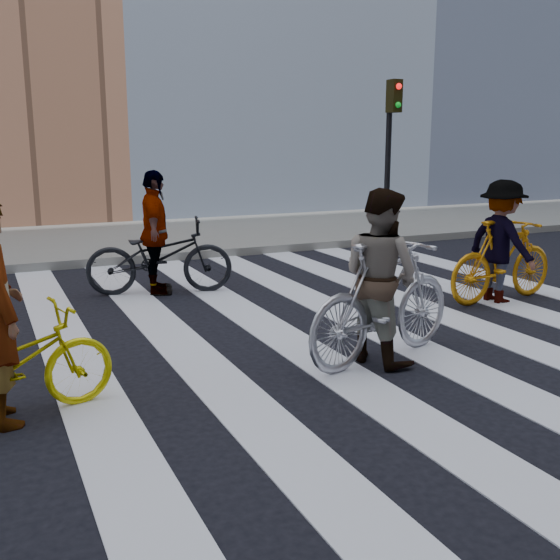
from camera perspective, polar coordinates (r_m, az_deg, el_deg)
ground at (r=7.48m, az=4.06°, el=-4.47°), size 100.00×100.00×0.00m
sidewalk_far at (r=14.35m, az=-10.53°, el=3.67°), size 100.00×5.00×0.15m
zebra_crosswalk at (r=7.48m, az=4.06°, el=-4.42°), size 8.25×10.00×0.01m
traffic_signal at (r=14.02m, az=9.64°, el=12.56°), size 0.22×0.42×3.33m
bike_yellow_left at (r=5.44m, az=-22.69°, el=-6.98°), size 1.76×0.95×0.88m
bike_silver_mid at (r=6.43m, az=9.02°, el=-1.82°), size 2.07×1.08×1.20m
bike_yellow_right at (r=9.21m, az=18.82°, el=1.61°), size 1.88×0.68×1.11m
bike_dark_rear at (r=9.33m, az=-10.45°, el=2.04°), size 2.14×1.18×1.06m
rider_mid at (r=6.35m, az=8.72°, el=0.30°), size 0.84×0.97×1.69m
rider_right at (r=9.14m, az=18.70°, el=3.18°), size 0.69×1.10×1.62m
rider_rear at (r=9.27m, az=-10.83°, el=4.05°), size 0.66×1.09×1.73m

